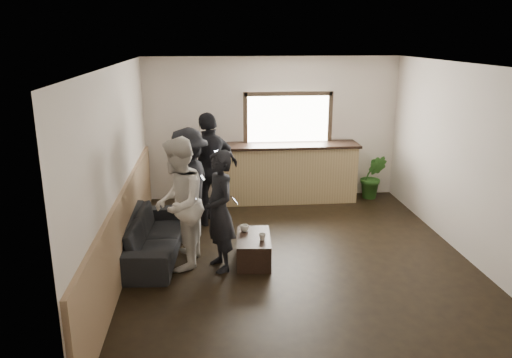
{
  "coord_description": "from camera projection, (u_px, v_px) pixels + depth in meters",
  "views": [
    {
      "loc": [
        -1.25,
        -6.7,
        3.18
      ],
      "look_at": [
        -0.57,
        0.4,
        1.12
      ],
      "focal_mm": 35.0,
      "sensor_mm": 36.0,
      "label": 1
    }
  ],
  "objects": [
    {
      "name": "bar_counter",
      "position": [
        289.0,
        169.0,
        9.83
      ],
      "size": [
        2.7,
        0.68,
        2.13
      ],
      "color": "tan",
      "rests_on": "ground"
    },
    {
      "name": "room_shell",
      "position": [
        247.0,
        163.0,
        6.93
      ],
      "size": [
        5.01,
        6.01,
        2.8
      ],
      "color": "silver",
      "rests_on": "ground"
    },
    {
      "name": "person_c",
      "position": [
        189.0,
        185.0,
        7.9
      ],
      "size": [
        0.98,
        1.31,
        1.81
      ],
      "rotation": [
        0.0,
        0.0,
        -1.86
      ],
      "color": "black",
      "rests_on": "ground"
    },
    {
      "name": "person_a",
      "position": [
        220.0,
        211.0,
        6.86
      ],
      "size": [
        0.59,
        0.72,
        1.71
      ],
      "rotation": [
        0.0,
        0.0,
        -1.24
      ],
      "color": "black",
      "rests_on": "ground"
    },
    {
      "name": "person_b",
      "position": [
        178.0,
        204.0,
        6.9
      ],
      "size": [
        0.81,
        0.99,
        1.87
      ],
      "rotation": [
        0.0,
        0.0,
        -1.7
      ],
      "color": "silver",
      "rests_on": "ground"
    },
    {
      "name": "sofa",
      "position": [
        151.0,
        236.0,
        7.44
      ],
      "size": [
        0.97,
        2.15,
        0.61
      ],
      "primitive_type": "imported",
      "rotation": [
        0.0,
        0.0,
        1.5
      ],
      "color": "black",
      "rests_on": "ground"
    },
    {
      "name": "cup_a",
      "position": [
        244.0,
        228.0,
        7.38
      ],
      "size": [
        0.15,
        0.15,
        0.1
      ],
      "primitive_type": "imported",
      "rotation": [
        0.0,
        0.0,
        4.43
      ],
      "color": "silver",
      "rests_on": "coffee_table"
    },
    {
      "name": "potted_plant",
      "position": [
        373.0,
        177.0,
        10.0
      ],
      "size": [
        0.59,
        0.53,
        0.9
      ],
      "primitive_type": "imported",
      "rotation": [
        0.0,
        0.0,
        -0.29
      ],
      "color": "#2D6623",
      "rests_on": "ground"
    },
    {
      "name": "cup_b",
      "position": [
        262.0,
        237.0,
        7.07
      ],
      "size": [
        0.13,
        0.13,
        0.09
      ],
      "primitive_type": "imported",
      "rotation": [
        0.0,
        0.0,
        4.42
      ],
      "color": "silver",
      "rests_on": "coffee_table"
    },
    {
      "name": "coffee_table",
      "position": [
        254.0,
        249.0,
        7.26
      ],
      "size": [
        0.54,
        0.89,
        0.38
      ],
      "primitive_type": "cube",
      "rotation": [
        0.0,
        0.0,
        -0.07
      ],
      "color": "black",
      "rests_on": "ground"
    },
    {
      "name": "person_d",
      "position": [
        210.0,
        169.0,
        8.54
      ],
      "size": [
        1.21,
        1.04,
        1.95
      ],
      "rotation": [
        0.0,
        0.0,
        -2.54
      ],
      "color": "black",
      "rests_on": "ground"
    },
    {
      "name": "ground",
      "position": [
        297.0,
        258.0,
        7.41
      ],
      "size": [
        5.0,
        6.0,
        0.01
      ],
      "primitive_type": "cube",
      "color": "black"
    }
  ]
}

